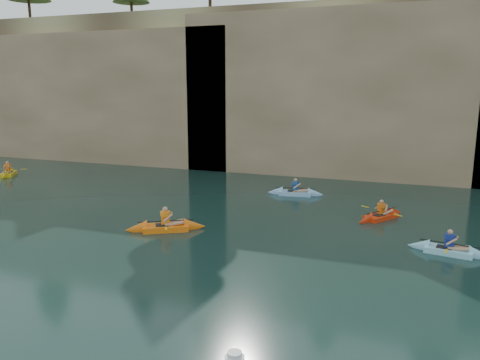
% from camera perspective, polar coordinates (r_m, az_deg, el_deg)
% --- Properties ---
extents(ground, '(160.00, 160.00, 0.00)m').
position_cam_1_polar(ground, '(12.42, -8.25, -18.61)').
color(ground, black).
rests_on(ground, ground).
extents(cliff, '(70.00, 16.00, 12.00)m').
position_cam_1_polar(cliff, '(39.75, 12.58, 11.03)').
color(cliff, tan).
rests_on(cliff, ground).
extents(cliff_slab_west, '(26.00, 2.40, 10.56)m').
position_cam_1_polar(cliff_slab_west, '(40.74, -18.63, 9.70)').
color(cliff_slab_west, tan).
rests_on(cliff_slab_west, ground).
extents(cliff_slab_center, '(24.00, 2.40, 11.40)m').
position_cam_1_polar(cliff_slab_center, '(32.17, 14.39, 10.33)').
color(cliff_slab_center, tan).
rests_on(cliff_slab_center, ground).
extents(sea_cave_west, '(4.50, 1.00, 4.00)m').
position_cam_1_polar(sea_cave_west, '(39.23, -16.60, 4.96)').
color(sea_cave_west, black).
rests_on(sea_cave_west, ground).
extents(sea_cave_center, '(3.50, 1.00, 3.20)m').
position_cam_1_polar(sea_cave_center, '(33.00, 3.49, 3.54)').
color(sea_cave_center, black).
rests_on(sea_cave_center, ground).
extents(kayaker_orange, '(3.40, 2.40, 1.32)m').
position_cam_1_polar(kayaker_orange, '(20.57, -9.05, -5.68)').
color(kayaker_orange, orange).
rests_on(kayaker_orange, ground).
extents(kayaker_ltblue_near, '(3.04, 2.29, 1.17)m').
position_cam_1_polar(kayaker_ltblue_near, '(19.30, 24.08, -7.80)').
color(kayaker_ltblue_near, '#90D7F1').
rests_on(kayaker_ltblue_near, ground).
extents(kayaker_red_far, '(2.34, 2.99, 1.15)m').
position_cam_1_polar(kayaker_red_far, '(23.00, 16.77, -4.22)').
color(kayaker_red_far, red).
rests_on(kayaker_red_far, ground).
extents(kayaker_yellow, '(2.23, 2.97, 1.24)m').
position_cam_1_polar(kayaker_yellow, '(36.15, -26.40, 0.73)').
color(kayaker_yellow, gold).
rests_on(kayaker_yellow, ground).
extents(kayaker_ltblue_mid, '(3.27, 2.39, 1.22)m').
position_cam_1_polar(kayaker_ltblue_mid, '(26.86, 6.75, -1.53)').
color(kayaker_ltblue_mid, '#8DBDEB').
rests_on(kayaker_ltblue_mid, ground).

